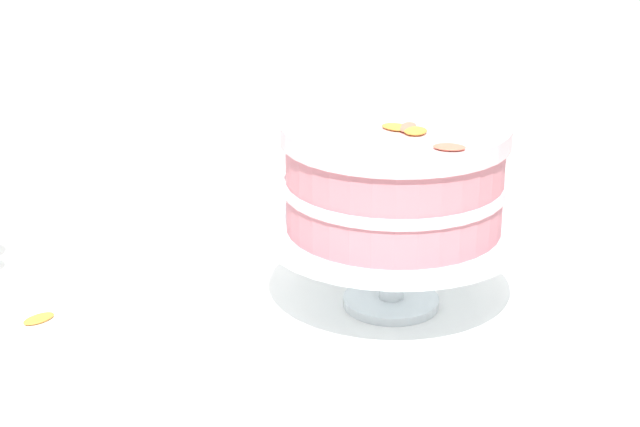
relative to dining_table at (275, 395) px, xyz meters
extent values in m
cube|color=white|center=(0.00, 0.02, 0.08)|extent=(1.40, 1.00, 0.03)
cylinder|color=brown|center=(0.60, 0.42, -0.29)|extent=(0.06, 0.06, 0.71)
cube|color=white|center=(0.14, 0.02, 0.09)|extent=(0.35, 0.35, 0.00)
cylinder|color=silver|center=(0.14, 0.02, 0.10)|extent=(0.11, 0.11, 0.01)
cylinder|color=silver|center=(0.14, 0.02, 0.14)|extent=(0.03, 0.03, 0.07)
cylinder|color=silver|center=(0.14, 0.02, 0.18)|extent=(0.29, 0.29, 0.01)
cylinder|color=#CC7A84|center=(0.14, 0.02, 0.21)|extent=(0.24, 0.24, 0.04)
cylinder|color=beige|center=(0.14, 0.02, 0.24)|extent=(0.24, 0.24, 0.01)
cylinder|color=#CC7A84|center=(0.14, 0.02, 0.27)|extent=(0.24, 0.24, 0.04)
cylinder|color=beige|center=(0.14, 0.02, 0.30)|extent=(0.25, 0.25, 0.02)
ellipsoid|color=#E56B51|center=(0.14, 0.00, 0.31)|extent=(0.03, 0.04, 0.01)
ellipsoid|color=#E56B51|center=(0.17, -0.07, 0.31)|extent=(0.04, 0.03, 0.00)
ellipsoid|color=orange|center=(0.15, -0.02, 0.31)|extent=(0.03, 0.04, 0.01)
ellipsoid|color=orange|center=(0.13, 0.00, 0.31)|extent=(0.04, 0.04, 0.01)
ellipsoid|color=orange|center=(-0.26, 0.05, 0.09)|extent=(0.04, 0.04, 0.00)
camera|label=1|loc=(-0.09, -1.01, 0.61)|focal=57.40mm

